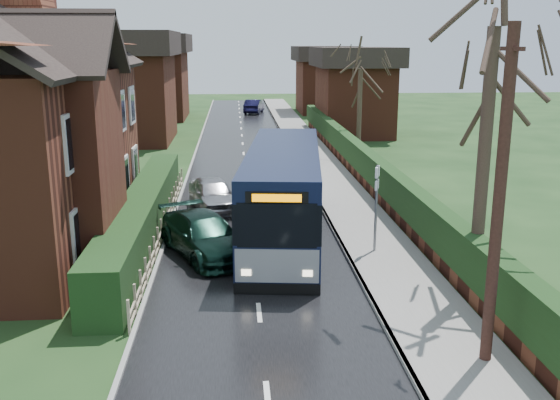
{
  "coord_description": "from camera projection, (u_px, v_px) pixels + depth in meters",
  "views": [
    {
      "loc": [
        -0.55,
        -16.94,
        6.8
      ],
      "look_at": [
        0.9,
        2.82,
        1.8
      ],
      "focal_mm": 40.0,
      "sensor_mm": 36.0,
      "label": 1
    }
  ],
  "objects": [
    {
      "name": "tree_house_side",
      "position": [
        25.0,
        12.0,
        26.65
      ],
      "size": [
        4.76,
        4.76,
        10.81
      ],
      "color": "#3C2C23",
      "rests_on": "ground"
    },
    {
      "name": "bus_stop_sign",
      "position": [
        376.0,
        196.0,
        20.17
      ],
      "size": [
        0.24,
        0.44,
        3.0
      ],
      "rotation": [
        0.0,
        0.0,
        -0.41
      ],
      "color": "slate",
      "rests_on": "ground"
    },
    {
      "name": "ground",
      "position": [
        256.0,
        284.0,
        18.08
      ],
      "size": [
        140.0,
        140.0,
        0.0
      ],
      "primitive_type": "plane",
      "color": "#2E4E21",
      "rests_on": "ground"
    },
    {
      "name": "car_distant",
      "position": [
        254.0,
        106.0,
        61.92
      ],
      "size": [
        2.23,
        4.39,
        1.38
      ],
      "primitive_type": "imported",
      "rotation": [
        0.0,
        0.0,
        2.95
      ],
      "color": "black",
      "rests_on": "ground"
    },
    {
      "name": "telegraph_pole",
      "position": [
        499.0,
        202.0,
        12.7
      ],
      "size": [
        0.25,
        0.93,
        7.21
      ],
      "rotation": [
        0.0,
        0.0,
        0.01
      ],
      "color": "black",
      "rests_on": "ground"
    },
    {
      "name": "car_green",
      "position": [
        204.0,
        235.0,
        20.43
      ],
      "size": [
        3.65,
        5.02,
        1.35
      ],
      "primitive_type": "imported",
      "rotation": [
        0.0,
        0.0,
        0.43
      ],
      "color": "black",
      "rests_on": "ground"
    },
    {
      "name": "tree_right_near",
      "position": [
        496.0,
        6.0,
        15.49
      ],
      "size": [
        4.77,
        4.77,
        10.3
      ],
      "color": "#362820",
      "rests_on": "ground"
    },
    {
      "name": "tree_right_far",
      "position": [
        361.0,
        62.0,
        37.04
      ],
      "size": [
        3.94,
        3.94,
        7.61
      ],
      "color": "#392C22",
      "rests_on": "ground"
    },
    {
      "name": "right_wall_hedge",
      "position": [
        377.0,
        176.0,
        27.92
      ],
      "size": [
        0.6,
        50.0,
        1.8
      ],
      "color": "maroon",
      "rests_on": "ground"
    },
    {
      "name": "road",
      "position": [
        248.0,
        200.0,
        27.75
      ],
      "size": [
        6.0,
        100.0,
        0.02
      ],
      "primitive_type": "cube",
      "color": "black",
      "rests_on": "ground"
    },
    {
      "name": "car_silver",
      "position": [
        213.0,
        194.0,
        26.06
      ],
      "size": [
        2.51,
        4.24,
        1.35
      ],
      "primitive_type": "imported",
      "rotation": [
        0.0,
        0.0,
        0.24
      ],
      "color": "#A8A7AC",
      "rests_on": "ground"
    },
    {
      "name": "kerb_left",
      "position": [
        179.0,
        200.0,
        27.53
      ],
      "size": [
        0.12,
        100.0,
        0.1
      ],
      "primitive_type": "cube",
      "color": "gray",
      "rests_on": "ground"
    },
    {
      "name": "pavement",
      "position": [
        343.0,
        197.0,
        28.04
      ],
      "size": [
        2.5,
        100.0,
        0.14
      ],
      "primitive_type": "cube",
      "color": "slate",
      "rests_on": "ground"
    },
    {
      "name": "kerb_right",
      "position": [
        316.0,
        197.0,
        27.95
      ],
      "size": [
        0.12,
        100.0,
        0.14
      ],
      "primitive_type": "cube",
      "color": "gray",
      "rests_on": "ground"
    },
    {
      "name": "front_hedge",
      "position": [
        143.0,
        215.0,
        22.45
      ],
      "size": [
        1.2,
        16.0,
        1.6
      ],
      "primitive_type": "cube",
      "color": "black",
      "rests_on": "ground"
    },
    {
      "name": "bus",
      "position": [
        284.0,
        195.0,
        21.98
      ],
      "size": [
        3.62,
        10.85,
        3.23
      ],
      "rotation": [
        0.0,
        0.0,
        -0.11
      ],
      "color": "black",
      "rests_on": "ground"
    },
    {
      "name": "picket_fence",
      "position": [
        164.0,
        223.0,
        22.59
      ],
      "size": [
        0.1,
        16.0,
        0.9
      ],
      "primitive_type": null,
      "color": "#9C826A",
      "rests_on": "ground"
    }
  ]
}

